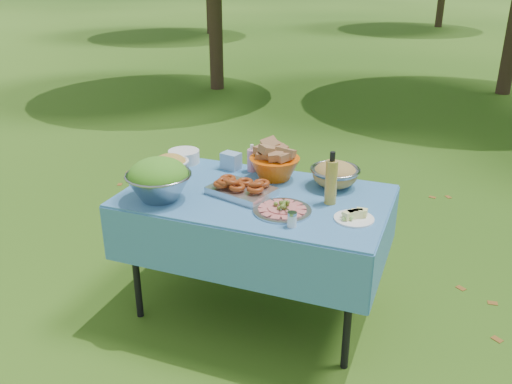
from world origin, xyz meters
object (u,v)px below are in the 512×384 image
(salad_bowl, at_px, (159,179))
(bread_bowl, at_px, (275,163))
(charcuterie_platter, at_px, (282,205))
(oil_bottle, at_px, (331,178))
(picnic_table, at_px, (256,254))
(pasta_bowl_steel, at_px, (335,174))
(plate_stack, at_px, (184,156))

(salad_bowl, bearing_deg, bread_bowl, 46.48)
(charcuterie_platter, xyz_separation_m, oil_bottle, (0.21, 0.19, 0.11))
(picnic_table, height_order, pasta_bowl_steel, pasta_bowl_steel)
(charcuterie_platter, bearing_deg, oil_bottle, 42.84)
(bread_bowl, distance_m, pasta_bowl_steel, 0.37)
(plate_stack, relative_size, pasta_bowl_steel, 0.71)
(pasta_bowl_steel, bearing_deg, plate_stack, 177.68)
(salad_bowl, xyz_separation_m, plate_stack, (-0.15, 0.56, -0.08))
(picnic_table, distance_m, charcuterie_platter, 0.49)
(picnic_table, distance_m, oil_bottle, 0.67)
(pasta_bowl_steel, bearing_deg, oil_bottle, -82.13)
(oil_bottle, bearing_deg, plate_stack, 164.71)
(bread_bowl, xyz_separation_m, charcuterie_platter, (0.19, -0.42, -0.06))
(picnic_table, height_order, bread_bowl, bread_bowl)
(picnic_table, distance_m, salad_bowl, 0.73)
(picnic_table, relative_size, oil_bottle, 5.01)
(salad_bowl, distance_m, pasta_bowl_steel, 1.00)
(pasta_bowl_steel, distance_m, oil_bottle, 0.25)
(pasta_bowl_steel, relative_size, oil_bottle, 0.96)
(picnic_table, bearing_deg, bread_bowl, 86.60)
(salad_bowl, relative_size, charcuterie_platter, 1.15)
(salad_bowl, bearing_deg, picnic_table, 27.27)
(salad_bowl, relative_size, oil_bottle, 1.22)
(charcuterie_platter, height_order, oil_bottle, oil_bottle)
(salad_bowl, xyz_separation_m, bread_bowl, (0.49, 0.51, -0.02))
(plate_stack, xyz_separation_m, charcuterie_platter, (0.83, -0.47, -0.01))
(bread_bowl, bearing_deg, charcuterie_platter, -65.77)
(salad_bowl, bearing_deg, pasta_bowl_steel, 31.55)
(plate_stack, height_order, bread_bowl, bread_bowl)
(salad_bowl, relative_size, pasta_bowl_steel, 1.27)
(picnic_table, distance_m, bread_bowl, 0.55)
(salad_bowl, bearing_deg, charcuterie_platter, 7.44)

